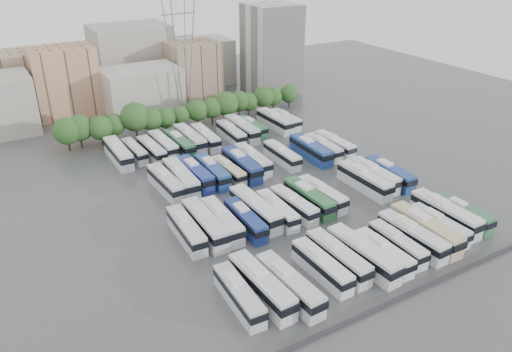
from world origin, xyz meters
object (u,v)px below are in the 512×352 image
bus_r0_s2 (289,284)px  bus_r2_s11 (310,150)px  bus_r3_s6 (205,137)px  bus_r0_s0 (239,295)px  bus_r2_s12 (323,147)px  bus_r1_s2 (222,220)px  bus_r3_s2 (152,150)px  bus_r0_s10 (425,229)px  bus_r3_s10 (252,127)px  bus_r0_s9 (412,236)px  bus_r2_s5 (228,171)px  bus_r0_s11 (439,225)px  bus_r1_s3 (245,220)px  bus_r1_s6 (294,205)px  bus_r3_s8 (231,133)px  bus_r1_s1 (205,224)px  bus_r0_s4 (322,266)px  bus_r0_s13 (463,213)px  bus_r0_s1 (262,285)px  bus_r3_s3 (163,144)px  bus_r0_s5 (338,257)px  bus_r0_s8 (397,244)px  bus_r3_s9 (242,129)px  bus_r2_s13 (334,144)px  bus_r2_s4 (212,171)px  bus_r0_s12 (445,214)px  bus_r3_s12 (275,121)px  apartment_tower (271,50)px  bus_r1_s5 (277,210)px  bus_r3_s0 (118,153)px  bus_r2_s1 (166,182)px  bus_r1_s0 (186,230)px  bus_r2_s3 (195,173)px  bus_r1_s11 (364,180)px  bus_r1_s12 (374,175)px  bus_r2_s2 (181,178)px  electricity_pylon (181,46)px  bus_r1_s13 (390,173)px  bus_r2_s9 (282,155)px  bus_r3_s13 (286,119)px  bus_r0_s7 (384,252)px  bus_r2_s7 (252,159)px

bus_r0_s2 → bus_r2_s11: size_ratio=0.98×
bus_r2_s11 → bus_r3_s6: bearing=133.4°
bus_r0_s0 → bus_r2_s12: bus_r2_s12 is taller
bus_r1_s2 → bus_r3_s2: bus_r1_s2 is taller
bus_r0_s10 → bus_r3_s10: 54.92m
bus_r0_s9 → bus_r2_s5: bearing=109.1°
bus_r0_s11 → bus_r3_s10: 54.99m
bus_r1_s2 → bus_r1_s3: (3.51, -1.58, -0.12)m
bus_r2_s11 → bus_r3_s2: size_ratio=1.11×
bus_r0_s11 → bus_r1_s6: 24.07m
bus_r0_s9 → bus_r3_s8: bus_r0_s9 is taller
bus_r1_s1 → bus_r2_s5: bus_r1_s1 is taller
bus_r0_s4 → bus_r1_s2: bearing=109.7°
bus_r0_s13 → bus_r2_s11: size_ratio=0.85×
bus_r0_s1 → bus_r3_s3: (6.54, 53.53, -0.14)m
bus_r0_s5 → bus_r0_s8: size_ratio=1.13×
bus_r3_s9 → bus_r0_s11: bearing=-82.0°
bus_r2_s13 → bus_r0_s13: bearing=-91.3°
bus_r0_s4 → bus_r2_s4: 35.76m
bus_r0_s12 → bus_r3_s12: bus_r0_s12 is taller
bus_r3_s8 → apartment_tower: bearing=47.8°
bus_r1_s5 → bus_r3_s12: 44.06m
bus_r3_s6 → bus_r0_s13: bearing=-64.3°
bus_r2_s12 → bus_r3_s6: (-19.89, 18.44, 0.09)m
bus_r0_s12 → bus_r3_s0: 66.38m
bus_r1_s1 → bus_r2_s1: bearing=91.4°
bus_r0_s5 → bus_r1_s0: bearing=131.0°
bus_r3_s12 → bus_r2_s3: bearing=-150.1°
bus_r1_s3 → bus_r3_s6: size_ratio=0.94×
bus_r1_s11 → bus_r3_s2: bearing=130.1°
bus_r0_s0 → bus_r1_s12: (39.80, 17.84, 0.14)m
bus_r0_s10 → bus_r0_s12: bearing=15.7°
bus_r0_s10 → bus_r1_s1: 35.23m
bus_r2_s3 → bus_r3_s3: 17.35m
bus_r0_s4 → bus_r3_s6: (6.79, 53.16, 0.09)m
bus_r0_s5 → bus_r2_s2: size_ratio=0.91×
electricity_pylon → bus_r1_s13: electricity_pylon is taller
bus_r2_s9 → bus_r3_s13: 22.77m
bus_r0_s2 → bus_r3_s8: size_ratio=1.06×
bus_r0_s9 → bus_r0_s13: bearing=2.8°
bus_r2_s11 → bus_r2_s12: 3.47m
bus_r1_s3 → bus_r0_s7: bearing=-52.5°
bus_r1_s11 → bus_r1_s3: bearing=-178.4°
bus_r1_s1 → bus_r1_s2: 2.97m
bus_r0_s11 → bus_r3_s6: bus_r3_s6 is taller
bus_r1_s11 → bus_r3_s12: size_ratio=1.00×
bus_r1_s13 → bus_r2_s4: bus_r2_s4 is taller
bus_r0_s2 → bus_r0_s5: size_ratio=1.03×
bus_r1_s11 → bus_r2_s13: 18.51m
bus_r2_s5 → bus_r2_s7: bearing=12.8°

